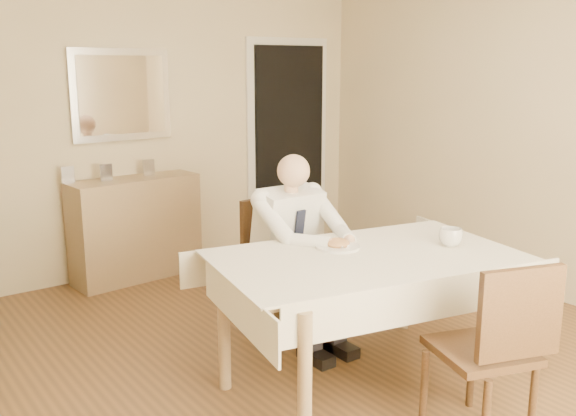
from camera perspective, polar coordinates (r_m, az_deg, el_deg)
room at (r=3.55m, az=3.34°, el=4.50°), size 5.00×5.02×2.60m
doorway at (r=6.47m, az=0.05°, el=5.59°), size 0.96×0.07×2.10m
mirror at (r=5.59m, az=-14.58°, el=9.71°), size 0.86×0.04×0.76m
dining_table at (r=3.68m, az=6.93°, el=-5.42°), size 1.91×1.35×0.75m
chair_far at (r=4.38m, az=-1.04°, el=-4.40°), size 0.47×0.47×0.92m
chair_near at (r=3.26m, az=18.05°, el=-11.30°), size 0.55×0.56×0.92m
seated_man at (r=4.10m, az=1.29°, el=-3.05°), size 0.48×0.72×1.24m
plate at (r=3.77m, az=4.44°, el=-3.45°), size 0.26×0.26×0.02m
food at (r=3.76m, az=4.45°, el=-3.12°), size 0.14×0.14×0.06m
knife at (r=3.74m, az=5.51°, el=-3.30°), size 0.01×0.13×0.01m
fork at (r=3.69m, az=4.58°, el=-3.51°), size 0.01×0.13×0.01m
coffee_mug at (r=3.90m, az=14.26°, el=-2.53°), size 0.18×0.18×0.11m
sideboard at (r=5.61m, az=-13.38°, el=-1.76°), size 1.11×0.46×0.87m
photo_frame_left at (r=5.40m, az=-18.98°, el=2.79°), size 0.10×0.02×0.14m
photo_frame_center at (r=5.43m, az=-15.87°, el=3.06°), size 0.10×0.02×0.14m
photo_frame_right at (r=5.60m, az=-12.28°, el=3.52°), size 0.10×0.02×0.14m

